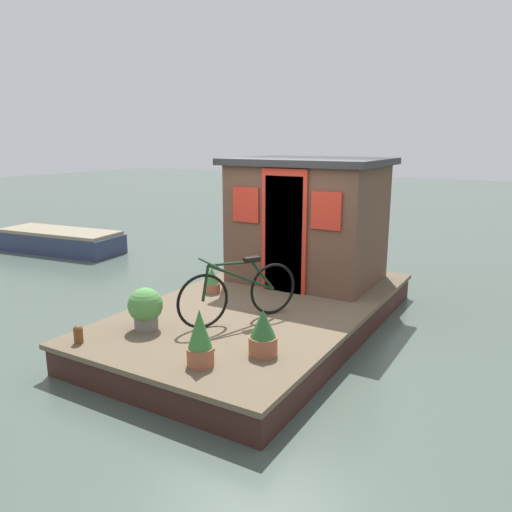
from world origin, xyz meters
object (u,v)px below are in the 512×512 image
object	(u,v)px
houseboat_cabin	(308,219)
potted_plant_lavender	(200,339)
potted_plant_succulent	(263,334)
mooring_bollard	(78,334)
potted_plant_basil	(145,308)
potted_plant_fern	(212,281)
dinghy_boat	(60,241)
bicycle	(239,292)

from	to	relation	value
houseboat_cabin	potted_plant_lavender	size ratio (longest dim) A/B	4.00
potted_plant_succulent	houseboat_cabin	bearing A→B (deg)	16.27
potted_plant_succulent	mooring_bollard	size ratio (longest dim) A/B	2.39
potted_plant_basil	houseboat_cabin	bearing A→B (deg)	-13.37
potted_plant_fern	dinghy_boat	bearing A→B (deg)	71.70
potted_plant_lavender	mooring_bollard	bearing A→B (deg)	98.71
mooring_bollard	dinghy_boat	world-z (taller)	mooring_bollard
potted_plant_lavender	potted_plant_succulent	xyz separation A→B (m)	(0.53, -0.41, -0.04)
potted_plant_succulent	dinghy_boat	distance (m)	8.23
houseboat_cabin	bicycle	bearing A→B (deg)	-177.49
houseboat_cabin	bicycle	distance (m)	2.26
houseboat_cabin	potted_plant_basil	bearing A→B (deg)	166.63
potted_plant_lavender	dinghy_boat	bearing A→B (deg)	60.73
potted_plant_succulent	mooring_bollard	xyz separation A→B (m)	(-0.76, 1.91, -0.12)
potted_plant_basil	mooring_bollard	world-z (taller)	potted_plant_basil
houseboat_cabin	potted_plant_fern	distance (m)	1.83
houseboat_cabin	dinghy_boat	xyz separation A→B (m)	(0.51, 6.62, -1.11)
potted_plant_basil	dinghy_boat	bearing A→B (deg)	59.46
potted_plant_succulent	dinghy_boat	size ratio (longest dim) A/B	0.16
houseboat_cabin	potted_plant_succulent	xyz separation A→B (m)	(-2.92, -0.85, -0.74)
bicycle	mooring_bollard	world-z (taller)	bicycle
houseboat_cabin	dinghy_boat	world-z (taller)	houseboat_cabin
bicycle	potted_plant_lavender	xyz separation A→B (m)	(-1.27, -0.34, -0.09)
houseboat_cabin	potted_plant_fern	bearing A→B (deg)	147.82
houseboat_cabin	mooring_bollard	xyz separation A→B (m)	(-3.68, 1.06, -0.86)
potted_plant_succulent	mooring_bollard	world-z (taller)	potted_plant_succulent
potted_plant_fern	potted_plant_lavender	size ratio (longest dim) A/B	0.65
potted_plant_succulent	potted_plant_basil	bearing A→B (deg)	92.43
potted_plant_fern	mooring_bollard	xyz separation A→B (m)	(-2.29, 0.19, -0.07)
houseboat_cabin	potted_plant_fern	world-z (taller)	houseboat_cabin
houseboat_cabin	potted_plant_succulent	bearing A→B (deg)	-163.73
potted_plant_lavender	potted_plant_basil	xyz separation A→B (m)	(0.47, 1.15, -0.01)
potted_plant_succulent	potted_plant_basil	size ratio (longest dim) A/B	0.98
houseboat_cabin	bicycle	world-z (taller)	houseboat_cabin
potted_plant_lavender	potted_plant_fern	bearing A→B (deg)	32.57
bicycle	potted_plant_fern	size ratio (longest dim) A/B	3.87
potted_plant_succulent	potted_plant_fern	bearing A→B (deg)	48.62
bicycle	potted_plant_fern	distance (m)	1.26
houseboat_cabin	potted_plant_succulent	world-z (taller)	houseboat_cabin
potted_plant_lavender	houseboat_cabin	bearing A→B (deg)	7.21
potted_plant_fern	potted_plant_succulent	size ratio (longest dim) A/B	0.77
bicycle	potted_plant_basil	bearing A→B (deg)	135.02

